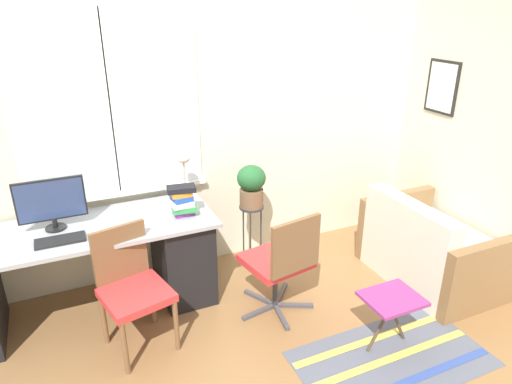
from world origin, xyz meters
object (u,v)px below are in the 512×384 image
(monitor, at_px, (51,202))
(mouse, at_px, (97,231))
(book_stack, at_px, (182,200))
(folding_stool, at_px, (392,302))
(plant_stand, at_px, (252,215))
(potted_plant, at_px, (251,185))
(couch_loveseat, at_px, (431,251))
(office_chair_swivel, at_px, (281,261))
(keyboard, at_px, (60,240))
(desk_lamp, at_px, (184,169))
(desk_chair_wooden, at_px, (132,286))

(monitor, xyz_separation_m, mouse, (0.27, -0.20, -0.20))
(book_stack, xyz_separation_m, folding_stool, (1.14, -1.18, -0.51))
(plant_stand, xyz_separation_m, potted_plant, (0.00, 0.00, 0.30))
(couch_loveseat, bearing_deg, monitor, 75.06)
(mouse, bearing_deg, couch_loveseat, -12.41)
(office_chair_swivel, height_order, couch_loveseat, office_chair_swivel)
(monitor, height_order, keyboard, monitor)
(office_chair_swivel, xyz_separation_m, potted_plant, (0.06, 0.71, 0.36))
(couch_loveseat, distance_m, potted_plant, 1.69)
(mouse, relative_size, folding_stool, 0.17)
(desk_lamp, bearing_deg, couch_loveseat, -24.81)
(desk_lamp, xyz_separation_m, office_chair_swivel, (0.51, -0.79, -0.57))
(potted_plant, bearing_deg, keyboard, -170.86)
(monitor, xyz_separation_m, desk_lamp, (1.02, 0.11, 0.07))
(desk_lamp, distance_m, couch_loveseat, 2.27)
(keyboard, xyz_separation_m, plant_stand, (1.58, 0.25, -0.23))
(monitor, height_order, couch_loveseat, monitor)
(mouse, distance_m, desk_chair_wooden, 0.49)
(desk_chair_wooden, xyz_separation_m, folding_stool, (1.64, -0.78, -0.10))
(folding_stool, bearing_deg, office_chair_swivel, 128.48)
(desk_lamp, height_order, office_chair_swivel, desk_lamp)
(desk_lamp, xyz_separation_m, folding_stool, (1.04, -1.45, -0.66))
(book_stack, bearing_deg, mouse, -177.12)
(potted_plant, bearing_deg, office_chair_swivel, -95.07)
(couch_loveseat, distance_m, folding_stool, 1.06)
(keyboard, distance_m, mouse, 0.25)
(office_chair_swivel, xyz_separation_m, couch_loveseat, (1.43, -0.11, -0.20))
(office_chair_swivel, height_order, plant_stand, office_chair_swivel)
(monitor, distance_m, book_stack, 0.94)
(folding_stool, bearing_deg, plant_stand, 108.63)
(office_chair_swivel, bearing_deg, keyboard, -26.85)
(monitor, height_order, mouse, monitor)
(office_chair_swivel, height_order, potted_plant, potted_plant)
(keyboard, relative_size, mouse, 4.79)
(desk_lamp, relative_size, plant_stand, 0.65)
(mouse, distance_m, folding_stool, 2.16)
(plant_stand, bearing_deg, monitor, -178.83)
(mouse, distance_m, office_chair_swivel, 1.39)
(potted_plant, bearing_deg, desk_lamp, 172.67)
(book_stack, relative_size, potted_plant, 0.66)
(couch_loveseat, bearing_deg, office_chair_swivel, 85.55)
(book_stack, bearing_deg, couch_loveseat, -17.04)
(monitor, distance_m, mouse, 0.39)
(potted_plant, relative_size, folding_stool, 0.90)
(desk_lamp, height_order, potted_plant, desk_lamp)
(desk_lamp, relative_size, folding_stool, 0.96)
(office_chair_swivel, xyz_separation_m, folding_stool, (0.53, -0.66, -0.09))
(book_stack, xyz_separation_m, plant_stand, (0.67, 0.20, -0.35))
(office_chair_swivel, relative_size, couch_loveseat, 0.77)
(couch_loveseat, xyz_separation_m, potted_plant, (-1.37, 0.82, 0.56))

